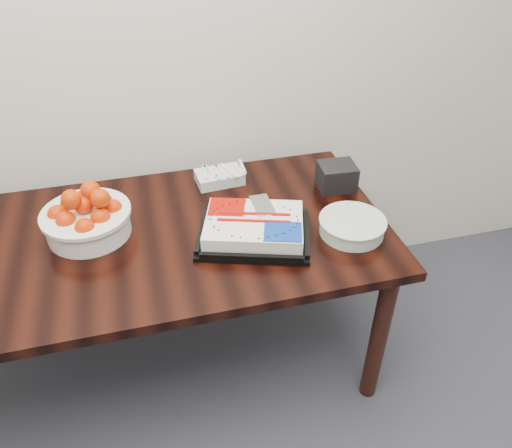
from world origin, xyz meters
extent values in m
plane|color=silver|center=(0.00, 2.50, 1.35)|extent=(5.00, 0.00, 5.00)
cube|color=black|center=(0.00, 2.00, 0.73)|extent=(1.80, 0.90, 0.04)
cylinder|color=black|center=(0.82, 1.63, 0.35)|extent=(0.07, 0.07, 0.71)
cylinder|color=black|center=(0.82, 2.37, 0.35)|extent=(0.07, 0.07, 0.71)
cube|color=black|center=(0.37, 1.89, 0.76)|extent=(0.49, 0.43, 0.02)
cube|color=white|center=(0.37, 1.89, 0.80)|extent=(0.42, 0.36, 0.06)
cube|color=#AB0B03|center=(0.27, 1.97, 0.83)|extent=(0.16, 0.15, 0.00)
cube|color=#0D3597|center=(0.48, 1.82, 0.83)|extent=(0.16, 0.15, 0.00)
cube|color=silver|center=(0.40, 1.98, 0.83)|extent=(0.07, 0.14, 0.00)
cylinder|color=white|center=(-0.22, 2.07, 0.80)|extent=(0.31, 0.31, 0.10)
cylinder|color=white|center=(-0.22, 2.07, 0.84)|extent=(0.33, 0.33, 0.01)
cylinder|color=white|center=(0.74, 1.83, 0.78)|extent=(0.24, 0.24, 0.05)
cylinder|color=white|center=(0.74, 1.83, 0.81)|extent=(0.25, 0.25, 0.01)
cube|color=silver|center=(0.33, 2.31, 0.77)|extent=(0.21, 0.14, 0.05)
cube|color=black|center=(0.80, 2.14, 0.80)|extent=(0.16, 0.14, 0.11)
camera|label=1|loc=(0.01, 0.47, 1.90)|focal=35.00mm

